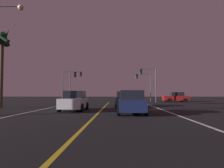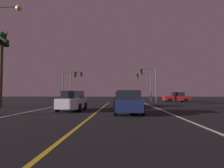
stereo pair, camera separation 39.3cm
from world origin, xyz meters
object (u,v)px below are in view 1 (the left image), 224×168
at_px(car_ahead_far, 124,99).
at_px(car_crossing_side, 176,97).
at_px(car_lead_same_lane, 131,102).
at_px(palm_tree_left_mid, 2,44).
at_px(traffic_light_near_left, 69,80).
at_px(traffic_light_far_right, 143,81).
at_px(traffic_light_far_left, 76,79).
at_px(traffic_light_near_right, 148,77).
at_px(car_oncoming, 74,101).

relative_size(car_ahead_far, car_crossing_side, 1.00).
bearing_deg(car_lead_same_lane, palm_tree_left_mid, 66.38).
bearing_deg(traffic_light_near_left, car_crossing_side, 7.13).
distance_m(traffic_light_far_right, traffic_light_far_left, 13.07).
bearing_deg(car_lead_same_lane, car_ahead_far, 2.03).
distance_m(car_lead_same_lane, car_crossing_side, 23.24).
xyz_separation_m(traffic_light_near_right, traffic_light_far_right, (-0.12, 5.50, -0.20)).
height_order(traffic_light_near_right, traffic_light_near_left, traffic_light_near_right).
bearing_deg(car_lead_same_lane, traffic_light_far_left, 20.39).
bearing_deg(traffic_light_far_left, traffic_light_near_right, -22.64).
height_order(car_ahead_far, traffic_light_far_right, traffic_light_far_right).
xyz_separation_m(car_lead_same_lane, car_crossing_side, (9.15, 21.36, 0.00)).
height_order(car_crossing_side, traffic_light_far_left, traffic_light_far_left).
height_order(car_lead_same_lane, traffic_light_near_left, traffic_light_near_left).
bearing_deg(car_ahead_far, palm_tree_left_mid, 100.41).
bearing_deg(traffic_light_near_left, traffic_light_far_left, 90.71).
bearing_deg(car_oncoming, traffic_light_near_left, -165.14).
bearing_deg(traffic_light_near_left, car_ahead_far, -51.72).
bearing_deg(car_crossing_side, palm_tree_left_mid, 35.53).
distance_m(car_lead_same_lane, traffic_light_near_left, 21.34).
bearing_deg(palm_tree_left_mid, car_crossing_side, 35.53).
relative_size(car_crossing_side, traffic_light_near_right, 0.77).
bearing_deg(traffic_light_near_right, palm_tree_left_mid, 38.47).
bearing_deg(palm_tree_left_mid, car_lead_same_lane, -23.62).
bearing_deg(palm_tree_left_mid, traffic_light_near_left, 74.17).
xyz_separation_m(car_oncoming, palm_tree_left_mid, (-8.16, 2.94, 5.75)).
xyz_separation_m(car_oncoming, traffic_light_near_left, (-4.35, 16.39, 2.98)).
xyz_separation_m(car_oncoming, traffic_light_far_left, (-4.41, 21.89, 3.37)).
height_order(traffic_light_far_left, palm_tree_left_mid, palm_tree_left_mid).
height_order(traffic_light_far_right, traffic_light_far_left, traffic_light_far_left).
relative_size(car_ahead_far, traffic_light_far_left, 0.75).
height_order(car_oncoming, traffic_light_near_right, traffic_light_near_right).
bearing_deg(traffic_light_far_left, car_ahead_far, -61.97).
xyz_separation_m(car_lead_same_lane, car_oncoming, (-4.72, 2.70, 0.00)).
height_order(traffic_light_near_right, palm_tree_left_mid, palm_tree_left_mid).
relative_size(car_oncoming, traffic_light_far_left, 0.75).
height_order(car_ahead_far, traffic_light_near_left, traffic_light_near_left).
bearing_deg(car_ahead_far, traffic_light_near_right, -21.25).
distance_m(car_ahead_far, traffic_light_far_right, 17.44).
relative_size(traffic_light_near_right, palm_tree_left_mid, 0.68).
bearing_deg(car_crossing_side, traffic_light_far_right, -31.66).
relative_size(car_lead_same_lane, car_ahead_far, 1.00).
distance_m(car_oncoming, car_crossing_side, 23.26).
distance_m(car_oncoming, traffic_light_near_left, 17.21).
relative_size(traffic_light_near_left, traffic_light_far_left, 0.90).
height_order(traffic_light_near_left, palm_tree_left_mid, palm_tree_left_mid).
xyz_separation_m(car_ahead_far, car_oncoming, (-4.44, -5.25, 0.00)).
xyz_separation_m(car_lead_same_lane, palm_tree_left_mid, (-12.88, 5.63, 5.75)).
bearing_deg(traffic_light_near_left, traffic_light_near_right, 0.00).
bearing_deg(palm_tree_left_mid, car_oncoming, -19.79).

